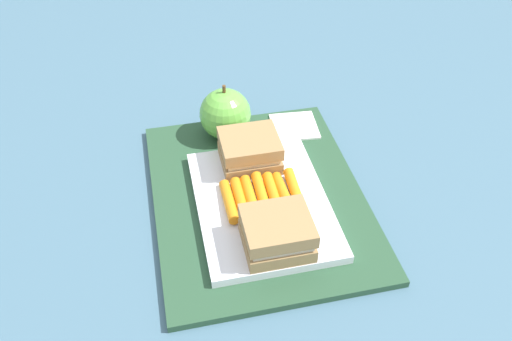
{
  "coord_description": "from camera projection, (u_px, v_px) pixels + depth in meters",
  "views": [
    {
      "loc": [
        -0.51,
        0.11,
        0.52
      ],
      "look_at": [
        0.01,
        0.0,
        0.04
      ],
      "focal_mm": 37.47,
      "sensor_mm": 36.0,
      "label": 1
    }
  ],
  "objects": [
    {
      "name": "ground_plane",
      "position": [
        258.0,
        199.0,
        0.73
      ],
      "size": [
        2.4,
        2.4,
        0.0
      ],
      "primitive_type": "plane",
      "color": "#42667A"
    },
    {
      "name": "carrot_sticks_bundle",
      "position": [
        262.0,
        196.0,
        0.69
      ],
      "size": [
        0.08,
        0.1,
        0.02
      ],
      "color": "orange",
      "rests_on": "food_tray"
    },
    {
      "name": "sandwich_half_left",
      "position": [
        277.0,
        233.0,
        0.63
      ],
      "size": [
        0.07,
        0.08,
        0.04
      ],
      "color": "#9E7A4C",
      "rests_on": "food_tray"
    },
    {
      "name": "food_tray",
      "position": [
        262.0,
        204.0,
        0.7
      ],
      "size": [
        0.23,
        0.17,
        0.01
      ],
      "primitive_type": "cube",
      "color": "white",
      "rests_on": "lunchbag_mat"
    },
    {
      "name": "lunchbag_mat",
      "position": [
        258.0,
        197.0,
        0.73
      ],
      "size": [
        0.36,
        0.28,
        0.01
      ],
      "primitive_type": "cube",
      "color": "#284C33",
      "rests_on": "ground_plane"
    },
    {
      "name": "sandwich_half_right",
      "position": [
        250.0,
        150.0,
        0.74
      ],
      "size": [
        0.07,
        0.08,
        0.04
      ],
      "color": "#9E7A4C",
      "rests_on": "food_tray"
    },
    {
      "name": "paper_napkin",
      "position": [
        294.0,
        126.0,
        0.84
      ],
      "size": [
        0.08,
        0.08,
        0.0
      ],
      "primitive_type": "cube",
      "rotation": [
        0.0,
        0.0,
        -0.08
      ],
      "color": "white",
      "rests_on": "lunchbag_mat"
    },
    {
      "name": "apple",
      "position": [
        225.0,
        114.0,
        0.8
      ],
      "size": [
        0.08,
        0.08,
        0.09
      ],
      "color": "#66B742",
      "rests_on": "lunchbag_mat"
    }
  ]
}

